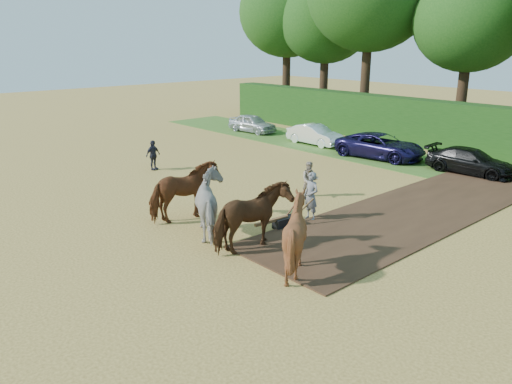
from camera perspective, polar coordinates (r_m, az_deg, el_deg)
The scene contains 8 objects.
ground at distance 17.19m, azimuth 1.75°, elevation -5.79°, with size 120.00×120.00×0.00m, color gold.
earth_strip at distance 21.55m, azimuth 18.30°, elevation -1.82°, with size 4.50×17.00×0.05m, color #472D1C.
grass_verge at distance 28.22m, azimuth 22.99°, elevation 2.01°, with size 50.00×5.00×0.03m, color #38601E.
hedgerow at distance 31.98m, azimuth 26.88°, elevation 5.88°, with size 46.00×1.60×3.00m, color #14380F.
spectator_near at distance 21.94m, azimuth 6.16°, elevation 1.41°, with size 0.78×0.61×1.60m, color #B9A692.
spectator_far at distance 27.09m, azimuth -11.68°, elevation 4.15°, with size 0.94×0.39×1.60m, color #23242F.
plough_team at distance 16.90m, azimuth -2.37°, elevation -2.14°, with size 7.50×5.28×2.26m.
parked_cars at distance 27.22m, azimuth 25.38°, elevation 2.68°, with size 36.95×3.18×1.44m.
Camera 1 is at (11.53, -10.89, 6.65)m, focal length 35.00 mm.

